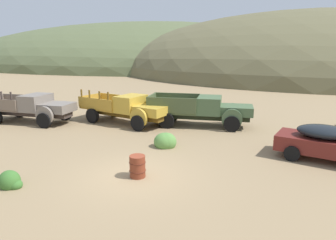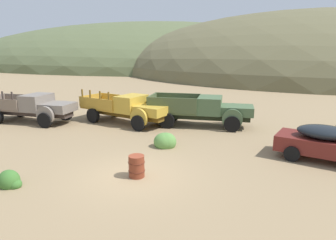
{
  "view_description": "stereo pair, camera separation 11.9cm",
  "coord_description": "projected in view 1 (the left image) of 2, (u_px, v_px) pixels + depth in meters",
  "views": [
    {
      "loc": [
        3.79,
        -10.15,
        4.78
      ],
      "look_at": [
        0.28,
        4.55,
        1.17
      ],
      "focal_mm": 31.81,
      "sensor_mm": 36.0,
      "label": 1
    },
    {
      "loc": [
        3.91,
        -10.12,
        4.78
      ],
      "look_at": [
        0.28,
        4.55,
        1.17
      ],
      "focal_mm": 31.81,
      "sensor_mm": 36.0,
      "label": 2
    }
  ],
  "objects": [
    {
      "name": "truck_primer_gray",
      "position": [
        35.0,
        108.0,
        19.66
      ],
      "size": [
        6.26,
        2.61,
        2.16
      ],
      "rotation": [
        0.0,
        0.0,
        -0.04
      ],
      "color": "#3D322D",
      "rests_on": "ground"
    },
    {
      "name": "car_oxblood",
      "position": [
        333.0,
        143.0,
        12.84
      ],
      "size": [
        4.85,
        3.09,
        1.57
      ],
      "rotation": [
        0.0,
        0.0,
        -0.33
      ],
      "color": "maroon",
      "rests_on": "ground"
    },
    {
      "name": "bush_front_right",
      "position": [
        64.0,
        109.0,
        23.39
      ],
      "size": [
        1.11,
        0.93,
        0.79
      ],
      "color": "#3D702D",
      "rests_on": "ground"
    },
    {
      "name": "ground_plane",
      "position": [
        134.0,
        175.0,
        11.57
      ],
      "size": [
        300.0,
        300.0,
        0.0
      ],
      "primitive_type": "plane",
      "color": "#937A56"
    },
    {
      "name": "bush_lone_scrub",
      "position": [
        11.0,
        182.0,
        10.53
      ],
      "size": [
        0.87,
        0.69,
        0.8
      ],
      "color": "#3D702D",
      "rests_on": "ground"
    },
    {
      "name": "bush_front_left",
      "position": [
        165.0,
        142.0,
        14.9
      ],
      "size": [
        1.14,
        0.97,
        0.94
      ],
      "color": "#5B8E42",
      "rests_on": "ground"
    },
    {
      "name": "truck_faded_yellow",
      "position": [
        130.0,
        109.0,
        19.27
      ],
      "size": [
        6.56,
        3.93,
        2.16
      ],
      "rotation": [
        0.0,
        0.0,
        -0.33
      ],
      "color": "brown",
      "rests_on": "ground"
    },
    {
      "name": "hill_far_right",
      "position": [
        305.0,
        71.0,
        67.95
      ],
      "size": [
        83.68,
        79.64,
        25.46
      ],
      "primitive_type": "ellipsoid",
      "color": "brown",
      "rests_on": "ground"
    },
    {
      "name": "truck_weathered_green",
      "position": [
        207.0,
        110.0,
        18.76
      ],
      "size": [
        6.51,
        2.53,
        1.91
      ],
      "rotation": [
        0.0,
        0.0,
        0.02
      ],
      "color": "#232B1B",
      "rests_on": "ground"
    },
    {
      "name": "oil_drum_spare",
      "position": [
        137.0,
        166.0,
        11.34
      ],
      "size": [
        0.64,
        0.64,
        0.85
      ],
      "color": "brown",
      "rests_on": "ground"
    },
    {
      "name": "hill_distant",
      "position": [
        148.0,
        65.0,
        93.08
      ],
      "size": [
        118.35,
        82.1,
        25.13
      ],
      "primitive_type": "ellipsoid",
      "color": "#56603D",
      "rests_on": "ground"
    }
  ]
}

